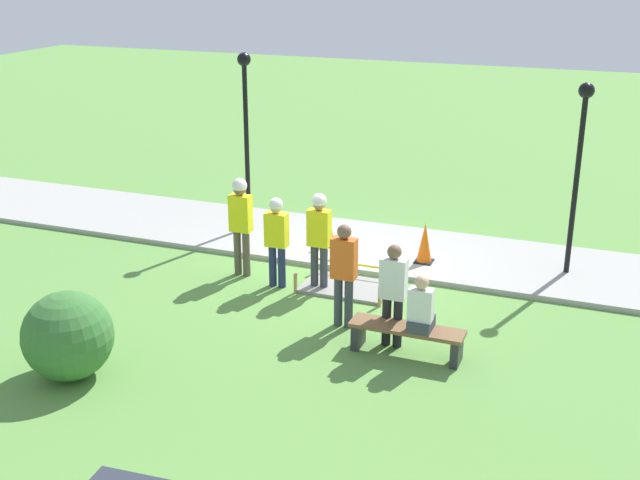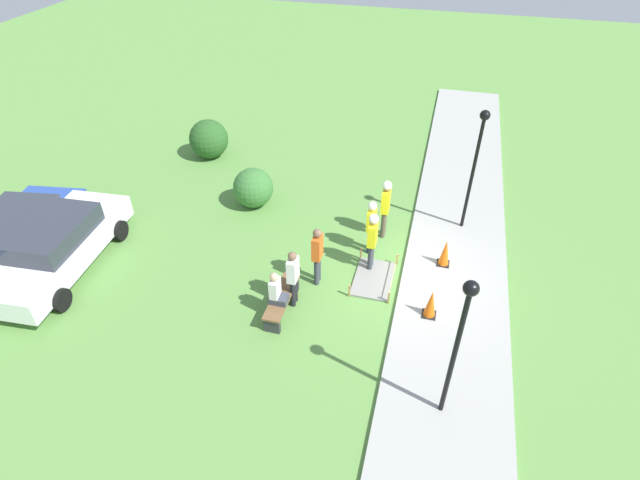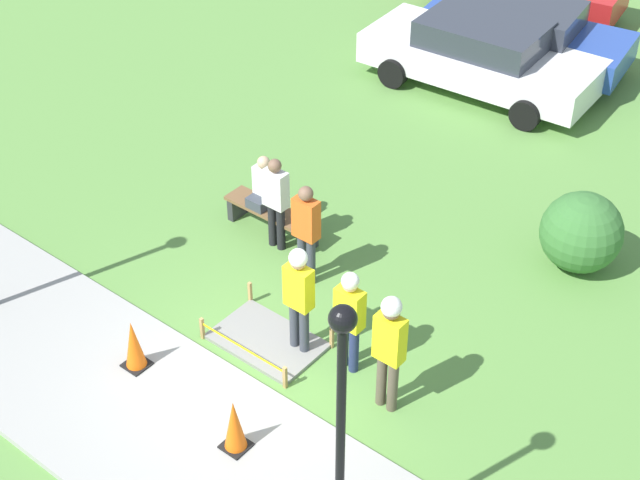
{
  "view_description": "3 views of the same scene",
  "coord_description": "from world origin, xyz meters",
  "px_view_note": "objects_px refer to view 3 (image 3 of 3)",
  "views": [
    {
      "loc": [
        -4.76,
        13.33,
        5.78
      ],
      "look_at": [
        -0.04,
        1.23,
        1.07
      ],
      "focal_mm": 45.0,
      "sensor_mm": 36.0,
      "label": 1
    },
    {
      "loc": [
        -10.43,
        -0.44,
        9.13
      ],
      "look_at": [
        -0.09,
        2.3,
        0.85
      ],
      "focal_mm": 28.0,
      "sensor_mm": 36.0,
      "label": 2
    },
    {
      "loc": [
        6.74,
        -6.85,
        9.73
      ],
      "look_at": [
        -0.66,
        2.3,
        0.78
      ],
      "focal_mm": 55.0,
      "sensor_mm": 36.0,
      "label": 3
    }
  ],
  "objects_px": {
    "traffic_cone_far_patch": "(234,425)",
    "lamppost_near": "(341,404)",
    "worker_supervisor": "(349,314)",
    "worker_trainee": "(389,343)",
    "parked_car_blue": "(522,34)",
    "traffic_cone_near_patch": "(134,344)",
    "person_seated_on_bench": "(263,186)",
    "parked_car_white": "(481,55)",
    "park_bench": "(272,216)",
    "worker_assistant": "(299,292)",
    "bystander_in_gray_shirt": "(276,199)",
    "bystander_in_orange_shirt": "(306,229)"
  },
  "relations": [
    {
      "from": "park_bench",
      "to": "worker_supervisor",
      "type": "xyz_separation_m",
      "value": [
        2.9,
        -1.7,
        0.66
      ]
    },
    {
      "from": "worker_trainee",
      "to": "parked_car_white",
      "type": "distance_m",
      "value": 9.18
    },
    {
      "from": "parked_car_white",
      "to": "parked_car_blue",
      "type": "bearing_deg",
      "value": 78.75
    },
    {
      "from": "lamppost_near",
      "to": "worker_trainee",
      "type": "bearing_deg",
      "value": 113.14
    },
    {
      "from": "bystander_in_gray_shirt",
      "to": "parked_car_blue",
      "type": "height_order",
      "value": "bystander_in_gray_shirt"
    },
    {
      "from": "parked_car_blue",
      "to": "bystander_in_gray_shirt",
      "type": "bearing_deg",
      "value": -98.26
    },
    {
      "from": "worker_supervisor",
      "to": "bystander_in_orange_shirt",
      "type": "height_order",
      "value": "bystander_in_orange_shirt"
    },
    {
      "from": "worker_assistant",
      "to": "worker_trainee",
      "type": "xyz_separation_m",
      "value": [
        1.59,
        -0.1,
        0.07
      ]
    },
    {
      "from": "worker_assistant",
      "to": "lamppost_near",
      "type": "xyz_separation_m",
      "value": [
        2.57,
        -2.38,
        1.48
      ]
    },
    {
      "from": "parked_car_white",
      "to": "bystander_in_orange_shirt",
      "type": "bearing_deg",
      "value": -84.29
    },
    {
      "from": "traffic_cone_far_patch",
      "to": "worker_trainee",
      "type": "bearing_deg",
      "value": 61.23
    },
    {
      "from": "traffic_cone_far_patch",
      "to": "lamppost_near",
      "type": "xyz_separation_m",
      "value": [
        1.99,
        -0.43,
        2.06
      ]
    },
    {
      "from": "bystander_in_orange_shirt",
      "to": "person_seated_on_bench",
      "type": "bearing_deg",
      "value": 155.97
    },
    {
      "from": "park_bench",
      "to": "traffic_cone_far_patch",
      "type": "bearing_deg",
      "value": -54.5
    },
    {
      "from": "traffic_cone_far_patch",
      "to": "worker_trainee",
      "type": "height_order",
      "value": "worker_trainee"
    },
    {
      "from": "worker_supervisor",
      "to": "bystander_in_orange_shirt",
      "type": "relative_size",
      "value": 0.97
    },
    {
      "from": "parked_car_white",
      "to": "bystander_in_gray_shirt",
      "type": "bearing_deg",
      "value": -91.64
    },
    {
      "from": "traffic_cone_near_patch",
      "to": "bystander_in_gray_shirt",
      "type": "relative_size",
      "value": 0.48
    },
    {
      "from": "traffic_cone_far_patch",
      "to": "person_seated_on_bench",
      "type": "distance_m",
      "value": 4.86
    },
    {
      "from": "worker_supervisor",
      "to": "worker_trainee",
      "type": "relative_size",
      "value": 0.89
    },
    {
      "from": "traffic_cone_far_patch",
      "to": "parked_car_blue",
      "type": "relative_size",
      "value": 0.17
    },
    {
      "from": "traffic_cone_near_patch",
      "to": "parked_car_white",
      "type": "bearing_deg",
      "value": 93.63
    },
    {
      "from": "person_seated_on_bench",
      "to": "parked_car_blue",
      "type": "height_order",
      "value": "parked_car_blue"
    },
    {
      "from": "park_bench",
      "to": "worker_assistant",
      "type": "xyz_separation_m",
      "value": [
        2.14,
        -1.86,
        0.75
      ]
    },
    {
      "from": "parked_car_blue",
      "to": "parked_car_white",
      "type": "bearing_deg",
      "value": -106.23
    },
    {
      "from": "traffic_cone_far_patch",
      "to": "lamppost_near",
      "type": "distance_m",
      "value": 2.9
    },
    {
      "from": "park_bench",
      "to": "person_seated_on_bench",
      "type": "relative_size",
      "value": 1.95
    },
    {
      "from": "person_seated_on_bench",
      "to": "parked_car_blue",
      "type": "distance_m",
      "value": 7.74
    },
    {
      "from": "worker_supervisor",
      "to": "parked_car_white",
      "type": "height_order",
      "value": "worker_supervisor"
    },
    {
      "from": "traffic_cone_far_patch",
      "to": "parked_car_blue",
      "type": "xyz_separation_m",
      "value": [
        -2.53,
        11.59,
        0.26
      ]
    },
    {
      "from": "park_bench",
      "to": "worker_trainee",
      "type": "xyz_separation_m",
      "value": [
        3.74,
        -1.96,
        0.81
      ]
    },
    {
      "from": "traffic_cone_near_patch",
      "to": "lamppost_near",
      "type": "distance_m",
      "value": 4.6
    },
    {
      "from": "park_bench",
      "to": "lamppost_near",
      "type": "height_order",
      "value": "lamppost_near"
    },
    {
      "from": "traffic_cone_near_patch",
      "to": "bystander_in_gray_shirt",
      "type": "height_order",
      "value": "bystander_in_gray_shirt"
    },
    {
      "from": "bystander_in_orange_shirt",
      "to": "bystander_in_gray_shirt",
      "type": "relative_size",
      "value": 1.05
    },
    {
      "from": "park_bench",
      "to": "bystander_in_orange_shirt",
      "type": "distance_m",
      "value": 1.51
    },
    {
      "from": "traffic_cone_far_patch",
      "to": "parked_car_white",
      "type": "relative_size",
      "value": 0.16
    },
    {
      "from": "person_seated_on_bench",
      "to": "lamppost_near",
      "type": "bearing_deg",
      "value": -41.09
    },
    {
      "from": "parked_car_blue",
      "to": "worker_trainee",
      "type": "bearing_deg",
      "value": -79.04
    },
    {
      "from": "traffic_cone_far_patch",
      "to": "person_seated_on_bench",
      "type": "xyz_separation_m",
      "value": [
        -2.93,
        3.86,
        0.32
      ]
    },
    {
      "from": "worker_assistant",
      "to": "parked_car_blue",
      "type": "xyz_separation_m",
      "value": [
        -1.96,
        9.64,
        -0.33
      ]
    },
    {
      "from": "parked_car_blue",
      "to": "person_seated_on_bench",
      "type": "bearing_deg",
      "value": -101.99
    },
    {
      "from": "traffic_cone_near_patch",
      "to": "worker_trainee",
      "type": "distance_m",
      "value": 3.56
    },
    {
      "from": "bystander_in_gray_shirt",
      "to": "bystander_in_orange_shirt",
      "type": "bearing_deg",
      "value": -21.77
    },
    {
      "from": "traffic_cone_near_patch",
      "to": "worker_supervisor",
      "type": "bearing_deg",
      "value": 40.25
    },
    {
      "from": "worker_supervisor",
      "to": "worker_assistant",
      "type": "height_order",
      "value": "worker_assistant"
    },
    {
      "from": "bystander_in_gray_shirt",
      "to": "lamppost_near",
      "type": "distance_m",
      "value": 6.19
    },
    {
      "from": "traffic_cone_far_patch",
      "to": "worker_supervisor",
      "type": "height_order",
      "value": "worker_supervisor"
    },
    {
      "from": "worker_supervisor",
      "to": "parked_car_blue",
      "type": "relative_size",
      "value": 0.36
    },
    {
      "from": "worker_supervisor",
      "to": "parked_car_blue",
      "type": "bearing_deg",
      "value": 105.97
    }
  ]
}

